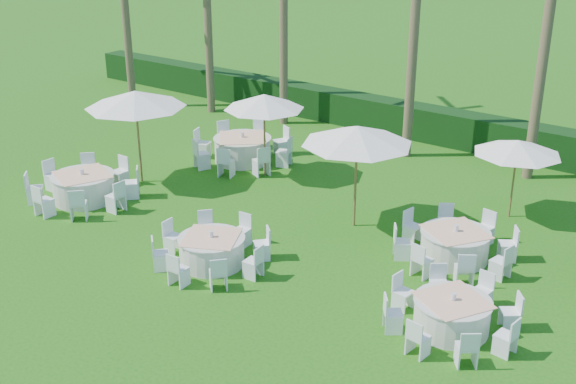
% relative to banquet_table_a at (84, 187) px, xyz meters
% --- Properties ---
extents(ground, '(120.00, 120.00, 0.00)m').
position_rel_banquet_table_a_xyz_m(ground, '(5.66, -0.87, -0.42)').
color(ground, '#1D6010').
rests_on(ground, ground).
extents(hedge, '(34.00, 1.00, 1.20)m').
position_rel_banquet_table_a_xyz_m(hedge, '(5.66, 11.13, 0.18)').
color(hedge, black).
rests_on(hedge, ground).
extents(banquet_table_a, '(3.18, 3.18, 0.97)m').
position_rel_banquet_table_a_xyz_m(banquet_table_a, '(0.00, 0.00, 0.00)').
color(banquet_table_a, beige).
rests_on(banquet_table_a, ground).
extents(banquet_table_b, '(2.84, 2.84, 0.87)m').
position_rel_banquet_table_a_xyz_m(banquet_table_b, '(5.67, -0.76, -0.05)').
color(banquet_table_b, beige).
rests_on(banquet_table_b, ground).
extents(banquet_table_c, '(2.81, 2.81, 0.86)m').
position_rel_banquet_table_a_xyz_m(banquet_table_c, '(11.56, -0.02, -0.05)').
color(banquet_table_c, beige).
rests_on(banquet_table_c, ground).
extents(banquet_table_d, '(3.33, 3.33, 1.01)m').
position_rel_banquet_table_a_xyz_m(banquet_table_d, '(1.63, 5.31, 0.02)').
color(banquet_table_d, beige).
rests_on(banquet_table_d, ground).
extents(banquet_table_f, '(2.98, 2.98, 0.91)m').
position_rel_banquet_table_a_xyz_m(banquet_table_f, '(10.30, 2.94, -0.03)').
color(banquet_table_f, beige).
rests_on(banquet_table_f, ground).
extents(umbrella_a, '(3.04, 3.04, 2.90)m').
position_rel_banquet_table_a_xyz_m(umbrella_a, '(0.26, 2.03, 2.23)').
color(umbrella_a, brown).
rests_on(umbrella_a, ground).
extents(umbrella_b, '(2.94, 2.94, 2.82)m').
position_rel_banquet_table_a_xyz_m(umbrella_b, '(7.31, 3.15, 2.15)').
color(umbrella_b, brown).
rests_on(umbrella_b, ground).
extents(umbrella_c, '(2.51, 2.51, 2.66)m').
position_rel_banquet_table_a_xyz_m(umbrella_c, '(3.04, 4.71, 2.00)').
color(umbrella_c, brown).
rests_on(umbrella_c, ground).
extents(umbrella_d, '(2.37, 2.37, 2.24)m').
position_rel_banquet_table_a_xyz_m(umbrella_d, '(10.50, 6.20, 1.62)').
color(umbrella_d, brown).
rests_on(umbrella_d, ground).
extents(palm_b, '(4.11, 4.40, 8.13)m').
position_rel_banquet_table_a_xyz_m(palm_b, '(0.14, 9.65, 4.09)').
color(palm_b, brown).
rests_on(palm_b, ground).
extents(palm_d, '(4.38, 4.22, 8.87)m').
position_rel_banquet_table_a_xyz_m(palm_d, '(9.88, 9.48, 4.47)').
color(palm_d, brown).
rests_on(palm_d, ground).
extents(palm_f, '(4.40, 3.95, 7.38)m').
position_rel_banquet_table_a_xyz_m(palm_f, '(-6.48, 7.86, 3.70)').
color(palm_f, brown).
rests_on(palm_f, ground).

